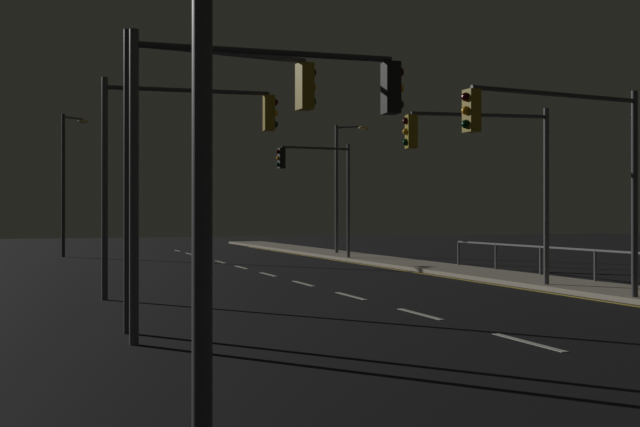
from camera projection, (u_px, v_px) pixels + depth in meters
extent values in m
plane|color=black|center=(344.00, 294.00, 21.14)|extent=(112.00, 112.00, 0.00)
cube|color=#9E937F|center=(559.00, 284.00, 23.53)|extent=(2.64, 77.00, 0.14)
cube|color=silver|center=(528.00, 342.00, 13.14)|extent=(0.14, 2.00, 0.01)
cube|color=silver|center=(420.00, 314.00, 16.90)|extent=(0.14, 2.00, 0.01)
cube|color=silver|center=(351.00, 296.00, 20.67)|extent=(0.14, 2.00, 0.01)
cube|color=silver|center=(303.00, 284.00, 24.43)|extent=(0.14, 2.00, 0.01)
cube|color=silver|center=(268.00, 274.00, 28.19)|extent=(0.14, 2.00, 0.01)
cube|color=silver|center=(242.00, 267.00, 31.96)|extent=(0.14, 2.00, 0.01)
cube|color=silver|center=(221.00, 262.00, 35.72)|extent=(0.14, 2.00, 0.01)
cube|color=silver|center=(203.00, 257.00, 39.48)|extent=(0.14, 2.00, 0.01)
cube|color=silver|center=(189.00, 254.00, 43.24)|extent=(0.14, 2.00, 0.01)
cube|color=silver|center=(178.00, 251.00, 47.01)|extent=(0.14, 2.00, 0.01)
cube|color=gold|center=(435.00, 275.00, 27.70)|extent=(0.14, 53.00, 0.01)
cylinder|color=#4C4C51|center=(546.00, 196.00, 22.68)|extent=(0.16, 0.16, 5.17)
cylinder|color=#38383D|center=(480.00, 115.00, 22.27)|extent=(4.12, 0.72, 0.11)
cube|color=olive|center=(411.00, 132.00, 21.86)|extent=(0.33, 0.38, 0.95)
sphere|color=black|center=(406.00, 121.00, 21.83)|extent=(0.20, 0.20, 0.20)
sphere|color=orange|center=(406.00, 132.00, 21.83)|extent=(0.20, 0.20, 0.20)
sphere|color=black|center=(406.00, 142.00, 21.83)|extent=(0.20, 0.20, 0.20)
cylinder|color=#38383D|center=(128.00, 182.00, 14.15)|extent=(0.16, 0.16, 5.57)
cylinder|color=#4C4C51|center=(221.00, 53.00, 14.96)|extent=(3.58, 0.54, 0.11)
cube|color=olive|center=(305.00, 87.00, 15.77)|extent=(0.32, 0.37, 0.95)
sphere|color=black|center=(312.00, 73.00, 15.84)|extent=(0.20, 0.20, 0.20)
sphere|color=orange|center=(312.00, 87.00, 15.84)|extent=(0.20, 0.20, 0.20)
sphere|color=black|center=(312.00, 102.00, 15.84)|extent=(0.20, 0.20, 0.20)
cylinder|color=#38383D|center=(635.00, 194.00, 19.18)|extent=(0.16, 0.16, 5.12)
cylinder|color=#2D3033|center=(558.00, 94.00, 18.16)|extent=(4.89, 0.53, 0.11)
cube|color=olive|center=(472.00, 111.00, 17.13)|extent=(0.31, 0.36, 0.95)
sphere|color=black|center=(466.00, 97.00, 17.07)|extent=(0.20, 0.20, 0.20)
sphere|color=orange|center=(466.00, 110.00, 17.07)|extent=(0.20, 0.20, 0.20)
sphere|color=black|center=(466.00, 124.00, 17.06)|extent=(0.20, 0.20, 0.20)
cylinder|color=#4C4C51|center=(134.00, 187.00, 12.92)|extent=(0.16, 0.16, 5.28)
cylinder|color=#2D3033|center=(269.00, 52.00, 13.56)|extent=(4.60, 0.41, 0.11)
cube|color=black|center=(391.00, 88.00, 14.20)|extent=(0.30, 0.36, 0.95)
sphere|color=black|center=(399.00, 72.00, 14.25)|extent=(0.20, 0.20, 0.20)
sphere|color=orange|center=(399.00, 88.00, 14.25)|extent=(0.20, 0.20, 0.20)
sphere|color=black|center=(399.00, 105.00, 14.25)|extent=(0.20, 0.20, 0.20)
cylinder|color=#4C4C51|center=(348.00, 201.00, 37.10)|extent=(0.16, 0.16, 5.45)
cylinder|color=#2D3033|center=(316.00, 148.00, 36.48)|extent=(3.40, 0.23, 0.11)
cube|color=black|center=(282.00, 158.00, 35.84)|extent=(0.29, 0.35, 0.95)
sphere|color=black|center=(278.00, 152.00, 35.79)|extent=(0.20, 0.20, 0.20)
sphere|color=orange|center=(278.00, 158.00, 35.79)|extent=(0.20, 0.20, 0.20)
sphere|color=black|center=(278.00, 165.00, 35.79)|extent=(0.20, 0.20, 0.20)
cylinder|color=#4C4C51|center=(105.00, 189.00, 19.75)|extent=(0.16, 0.16, 5.70)
cylinder|color=#38383D|center=(189.00, 90.00, 20.29)|extent=(4.26, 0.50, 0.11)
cube|color=olive|center=(269.00, 113.00, 20.83)|extent=(0.31, 0.36, 0.95)
sphere|color=black|center=(275.00, 102.00, 20.87)|extent=(0.20, 0.20, 0.20)
sphere|color=orange|center=(275.00, 113.00, 20.87)|extent=(0.20, 0.20, 0.20)
sphere|color=black|center=(275.00, 124.00, 20.87)|extent=(0.20, 0.20, 0.20)
cylinder|color=#4C4C51|center=(337.00, 189.00, 41.74)|extent=(0.18, 0.18, 6.91)
cylinder|color=#38383D|center=(350.00, 127.00, 41.39)|extent=(1.17, 1.21, 0.10)
ellipsoid|color=#F9D172|center=(363.00, 128.00, 41.04)|extent=(0.56, 0.36, 0.24)
cylinder|color=#38383D|center=(202.00, 11.00, 6.71)|extent=(0.18, 0.18, 7.88)
cylinder|color=#38383D|center=(63.00, 185.00, 39.97)|extent=(0.18, 0.18, 7.41)
cylinder|color=#4C4C51|center=(73.00, 118.00, 40.50)|extent=(1.08, 0.83, 0.10)
ellipsoid|color=#F9D172|center=(83.00, 121.00, 41.03)|extent=(0.56, 0.36, 0.24)
cylinder|color=#59595E|center=(595.00, 266.00, 23.73)|extent=(0.09, 0.09, 0.95)
cylinder|color=#59595E|center=(541.00, 261.00, 26.32)|extent=(0.09, 0.09, 0.95)
cylinder|color=#59595E|center=(496.00, 257.00, 28.92)|extent=(0.09, 0.09, 0.95)
cylinder|color=#59595E|center=(459.00, 253.00, 31.51)|extent=(0.09, 0.09, 0.95)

